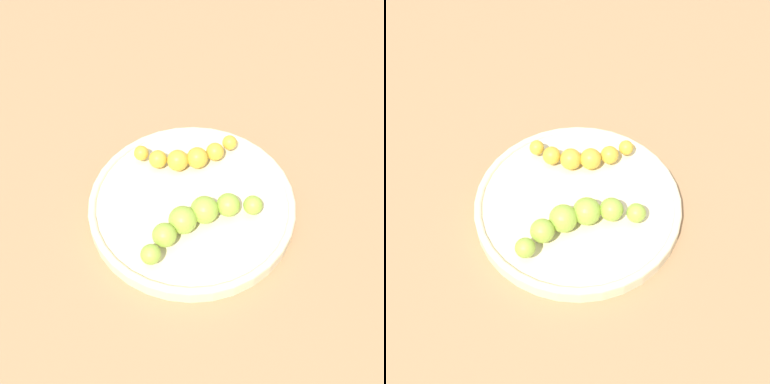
{
  "view_description": "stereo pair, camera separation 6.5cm",
  "coord_description": "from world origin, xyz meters",
  "views": [
    {
      "loc": [
        -0.29,
        0.28,
        0.55
      ],
      "look_at": [
        0.0,
        0.0,
        0.04
      ],
      "focal_mm": 49.63,
      "sensor_mm": 36.0,
      "label": 1
    },
    {
      "loc": [
        -0.33,
        0.23,
        0.55
      ],
      "look_at": [
        0.0,
        0.0,
        0.04
      ],
      "focal_mm": 49.63,
      "sensor_mm": 36.0,
      "label": 2
    }
  ],
  "objects": [
    {
      "name": "banana_spotted",
      "position": [
        0.05,
        -0.04,
        0.03
      ],
      "size": [
        0.09,
        0.12,
        0.03
      ],
      "rotation": [
        0.0,
        0.0,
        2.55
      ],
      "color": "gold",
      "rests_on": "fruit_bowl"
    },
    {
      "name": "banana_green",
      "position": [
        -0.03,
        0.02,
        0.04
      ],
      "size": [
        0.07,
        0.16,
        0.03
      ],
      "rotation": [
        0.0,
        0.0,
        6.04
      ],
      "color": "#8CAD38",
      "rests_on": "fruit_bowl"
    },
    {
      "name": "ground_plane",
      "position": [
        0.0,
        0.0,
        0.0
      ],
      "size": [
        2.4,
        2.4,
        0.0
      ],
      "primitive_type": "plane",
      "color": "#936D47"
    },
    {
      "name": "fruit_bowl",
      "position": [
        0.0,
        0.0,
        0.01
      ],
      "size": [
        0.26,
        0.26,
        0.02
      ],
      "color": "beige",
      "rests_on": "ground_plane"
    }
  ]
}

